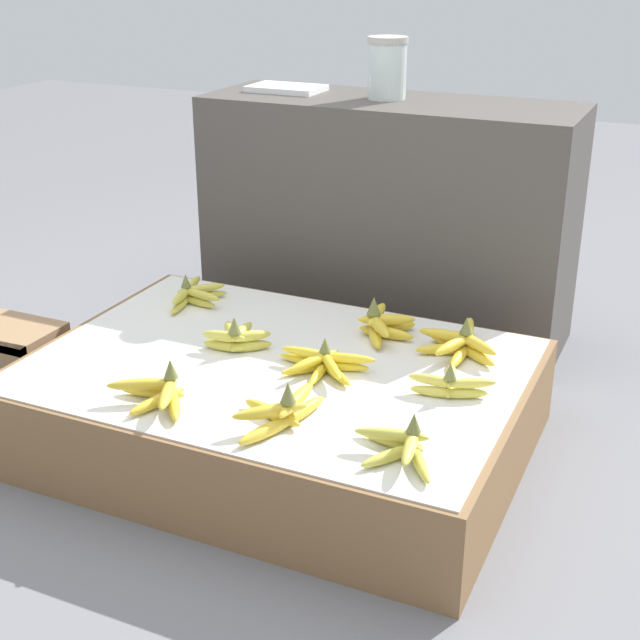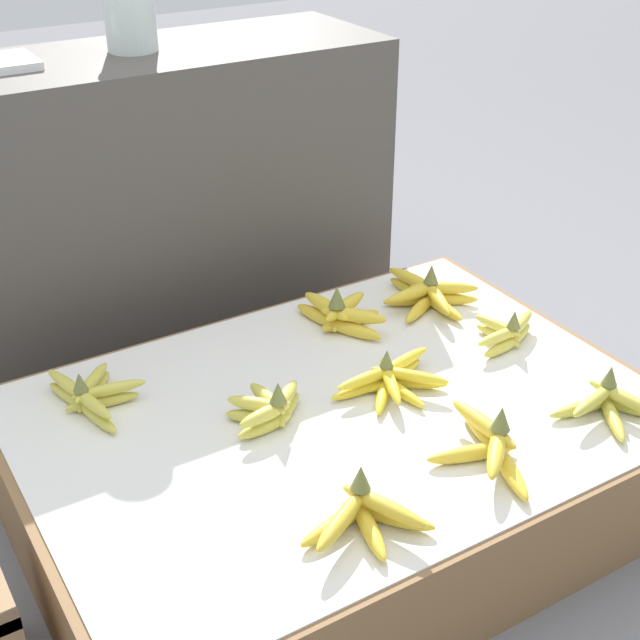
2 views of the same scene
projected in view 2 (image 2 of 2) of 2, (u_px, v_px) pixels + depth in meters
ground_plane at (337, 502)px, 1.85m from camera, size 10.00×10.00×0.00m
display_platform at (338, 457)px, 1.80m from camera, size 1.23×0.88×0.24m
back_vendor_table at (159, 203)px, 2.27m from camera, size 1.17×0.41×0.76m
banana_bunch_front_midleft at (364, 515)px, 1.43m from camera, size 0.22×0.16×0.10m
banana_bunch_front_midright at (490, 444)px, 1.59m from camera, size 0.18×0.27×0.11m
banana_bunch_front_right at (610, 404)px, 1.70m from camera, size 0.21×0.16×0.09m
banana_bunch_middle_midleft at (269, 409)px, 1.68m from camera, size 0.17×0.12×0.10m
banana_bunch_middle_midright at (391, 379)px, 1.78m from camera, size 0.25×0.16×0.09m
banana_bunch_middle_right at (507, 333)px, 1.93m from camera, size 0.20×0.13×0.09m
banana_bunch_back_left at (90, 395)px, 1.73m from camera, size 0.17×0.24×0.09m
banana_bunch_back_midright at (341, 314)px, 2.00m from camera, size 0.16×0.23×0.11m
banana_bunch_back_right at (427, 294)px, 2.09m from camera, size 0.23×0.26×0.10m
glass_jar at (129, 9)px, 2.03m from camera, size 0.12×0.12×0.18m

